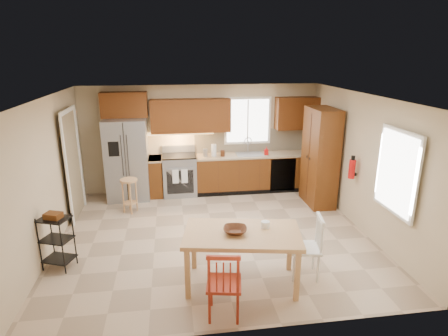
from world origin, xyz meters
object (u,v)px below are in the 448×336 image
Objects in this scene: table_jar at (265,226)px; bar_stool at (130,196)px; utility_cart at (57,242)px; range_stove at (180,175)px; soap_bottle at (266,151)px; fire_extinguisher at (352,169)px; refrigerator at (127,159)px; pantry at (320,157)px; chair_white at (305,247)px; chair_red at (224,282)px; table_bowl at (235,233)px; dining_table at (242,258)px.

table_jar reaches higher than bar_stool.
range_stove is at bearing 77.19° from utility_cart.
soap_bottle is at bearing -2.40° from range_stove.
fire_extinguisher is (1.15, -1.95, 0.10)m from soap_bottle.
refrigerator is at bearing 95.36° from utility_cart.
pantry reaches higher than refrigerator.
table_jar is at bearing -125.34° from pantry.
chair_white is 0.70m from table_jar.
refrigerator is 1.92× the size of chair_red.
fire_extinguisher is 1.10× the size of table_bowl.
table_bowl is 0.45× the size of bar_stool.
bar_stool is (-2.77, 2.76, -0.11)m from chair_white.
bar_stool is at bearing -83.78° from refrigerator.
dining_table is at bearing -62.35° from refrigerator.
range_stove is 0.57× the size of dining_table.
range_stove is 0.44× the size of pantry.
utility_cart is (-4.93, -1.92, -0.62)m from pantry.
fire_extinguisher is 0.38× the size of chair_red.
pantry reaches higher than chair_white.
fire_extinguisher reaches higher than soap_bottle.
table_jar is (2.27, -3.55, -0.08)m from refrigerator.
refrigerator reaches higher than table_bowl.
table_bowl is 3.33m from bar_stool.
dining_table is 0.95m from chair_white.
table_bowl is (-1.37, -3.63, -0.20)m from soap_bottle.
soap_bottle reaches higher than utility_cart.
dining_table is at bearing -164.05° from table_jar.
table_jar is 0.17× the size of utility_cart.
chair_white is at bearing -44.13° from bar_stool.
chair_white is at bearing -115.31° from pantry.
soap_bottle is at bearing 15.55° from bar_stool.
table_bowl is at bearing -169.75° from dining_table.
fire_extinguisher is 2.61m from table_jar.
chair_white reaches higher than utility_cart.
utility_cart is (-2.36, 1.46, -0.04)m from chair_red.
fire_extinguisher is at bearing -14.22° from bar_stool.
table_bowl is (0.25, 0.65, 0.32)m from chair_red.
fire_extinguisher reaches higher than chair_white.
chair_white is at bearing -4.88° from table_jar.
table_bowl is at bearing 3.87° from utility_cart.
refrigerator is 9.53× the size of soap_bottle.
soap_bottle reaches higher than chair_red.
refrigerator is 1.13× the size of dining_table.
range_stove is at bearing 100.12° from table_bowl.
table_bowl is (-1.05, -0.05, 0.32)m from chair_white.
refrigerator is at bearing 127.90° from dining_table.
range_stove reaches higher than dining_table.
chair_red is at bearing -139.92° from fire_extinguisher.
fire_extinguisher is at bearing -79.22° from pantry.
dining_table is 4.94× the size of table_bowl.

